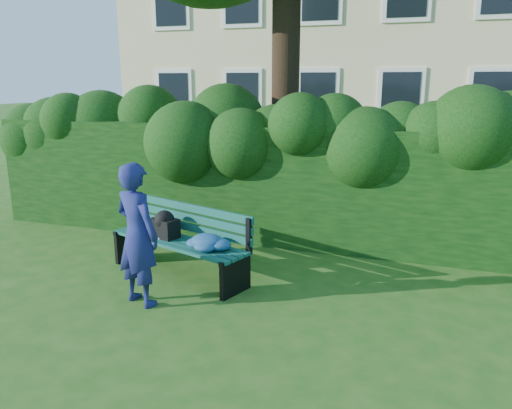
% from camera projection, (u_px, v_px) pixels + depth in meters
% --- Properties ---
extents(ground, '(80.00, 80.00, 0.00)m').
position_uv_depth(ground, '(240.00, 294.00, 5.91)').
color(ground, '#225516').
rests_on(ground, ground).
extents(hedge, '(10.00, 1.00, 1.80)m').
position_uv_depth(hedge, '(289.00, 184.00, 7.71)').
color(hedge, black).
rests_on(hedge, ground).
extents(park_bench, '(2.08, 1.18, 0.89)m').
position_uv_depth(park_bench, '(185.00, 239.00, 6.33)').
color(park_bench, '#0E483A').
rests_on(park_bench, ground).
extents(man_reading, '(0.68, 0.56, 1.62)m').
position_uv_depth(man_reading, '(137.00, 235.00, 5.48)').
color(man_reading, navy).
rests_on(man_reading, ground).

